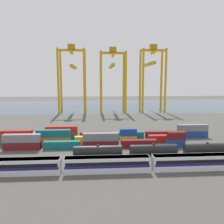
{
  "coord_description": "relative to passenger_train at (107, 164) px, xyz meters",
  "views": [
    {
      "loc": [
        -7.4,
        -78.05,
        22.76
      ],
      "look_at": [
        -0.3,
        22.69,
        8.73
      ],
      "focal_mm": 36.46,
      "sensor_mm": 36.0,
      "label": 1
    }
  ],
  "objects": [
    {
      "name": "ground_plane",
      "position": [
        4.76,
        63.63,
        -2.14
      ],
      "size": [
        420.0,
        420.0,
        0.0
      ],
      "primitive_type": "plane",
      "color": "#4C4944"
    },
    {
      "name": "harbour_water",
      "position": [
        4.76,
        154.11,
        -2.14
      ],
      "size": [
        400.0,
        110.0,
        0.01
      ],
      "primitive_type": "cube",
      "color": "#384C60",
      "rests_on": "ground_plane"
    },
    {
      "name": "passenger_train",
      "position": [
        0.0,
        0.0,
        0.0
      ],
      "size": [
        65.69,
        3.14,
        3.9
      ],
      "color": "silver",
      "rests_on": "ground_plane"
    },
    {
      "name": "freight_tank_row",
      "position": [
        22.49,
        9.86,
        -0.13
      ],
      "size": [
        63.62,
        2.83,
        4.29
      ],
      "color": "#232326",
      "rests_on": "ground_plane"
    },
    {
      "name": "shipping_container_0",
      "position": [
        -27.23,
        20.6,
        -0.84
      ],
      "size": [
        12.1,
        2.44,
        2.6
      ],
      "primitive_type": "cube",
      "color": "maroon",
      "rests_on": "ground_plane"
    },
    {
      "name": "shipping_container_1",
      "position": [
        -27.23,
        20.6,
        1.76
      ],
      "size": [
        12.1,
        2.44,
        2.6
      ],
      "primitive_type": "cube",
      "color": "slate",
      "rests_on": "shipping_container_0"
    },
    {
      "name": "shipping_container_2",
      "position": [
        -14.19,
        20.6,
        -0.84
      ],
      "size": [
        12.1,
        2.44,
        2.6
      ],
      "primitive_type": "cube",
      "color": "#146066",
      "rests_on": "ground_plane"
    },
    {
      "name": "shipping_container_3",
      "position": [
        -1.16,
        20.6,
        -0.84
      ],
      "size": [
        12.1,
        2.44,
        2.6
      ],
      "primitive_type": "cube",
      "color": "maroon",
      "rests_on": "ground_plane"
    },
    {
      "name": "shipping_container_4",
      "position": [
        -1.16,
        20.6,
        1.76
      ],
      "size": [
        12.1,
        2.44,
        2.6
      ],
      "primitive_type": "cube",
      "color": "slate",
      "rests_on": "shipping_container_3"
    },
    {
      "name": "shipping_container_5",
      "position": [
        11.88,
        20.6,
        -0.84
      ],
      "size": [
        12.1,
        2.44,
        2.6
      ],
      "primitive_type": "cube",
      "color": "maroon",
      "rests_on": "ground_plane"
    },
    {
      "name": "shipping_container_6",
      "position": [
        24.91,
        20.6,
        -0.84
      ],
      "size": [
        6.04,
        2.44,
        2.6
      ],
      "primitive_type": "cube",
      "color": "#1C4299",
      "rests_on": "ground_plane"
    },
    {
      "name": "shipping_container_7",
      "position": [
        24.91,
        20.6,
        1.76
      ],
      "size": [
        6.04,
        2.44,
        2.6
      ],
      "primitive_type": "cube",
      "color": "maroon",
      "rests_on": "shipping_container_6"
    },
    {
      "name": "shipping_container_8",
      "position": [
        -31.65,
        26.72,
        -0.84
      ],
      "size": [
        12.1,
        2.44,
        2.6
      ],
      "primitive_type": "cube",
      "color": "#197538",
      "rests_on": "ground_plane"
    },
    {
      "name": "shipping_container_9",
      "position": [
        -31.65,
        26.72,
        1.76
      ],
      "size": [
        12.1,
        2.44,
        2.6
      ],
      "primitive_type": "cube",
      "color": "#AD211C",
      "rests_on": "shipping_container_8"
    },
    {
      "name": "shipping_container_10",
      "position": [
        -18.07,
        26.72,
        -0.84
      ],
      "size": [
        12.1,
        2.44,
        2.6
      ],
      "primitive_type": "cube",
      "color": "orange",
      "rests_on": "ground_plane"
    },
    {
      "name": "shipping_container_11",
      "position": [
        -18.07,
        26.72,
        1.76
      ],
      "size": [
        12.1,
        2.44,
        2.6
      ],
      "primitive_type": "cube",
      "color": "#146066",
      "rests_on": "shipping_container_10"
    },
    {
      "name": "shipping_container_12",
      "position": [
        -4.48,
        26.72,
        -0.84
      ],
      "size": [
        12.1,
        2.44,
        2.6
      ],
      "primitive_type": "cube",
      "color": "gold",
      "rests_on": "ground_plane"
    },
    {
      "name": "shipping_container_13",
      "position": [
        9.1,
        26.72,
        -0.84
      ],
      "size": [
        6.04,
        2.44,
        2.6
      ],
      "primitive_type": "cube",
      "color": "gold",
      "rests_on": "ground_plane"
    },
    {
      "name": "shipping_container_14",
      "position": [
        9.1,
        26.72,
        1.76
      ],
      "size": [
        6.04,
        2.44,
        2.6
      ],
      "primitive_type": "cube",
      "color": "#1C4299",
      "rests_on": "shipping_container_13"
    },
    {
      "name": "shipping_container_15",
      "position": [
        22.69,
        26.72,
        -0.84
      ],
      "size": [
        12.1,
        2.44,
        2.6
      ],
      "primitive_type": "cube",
      "color": "#AD211C",
      "rests_on": "ground_plane"
    },
    {
      "name": "shipping_container_16",
      "position": [
        -29.14,
        32.84,
        -0.84
      ],
      "size": [
        12.1,
        2.44,
        2.6
      ],
      "primitive_type": "cube",
      "color": "gold",
      "rests_on": "ground_plane"
    },
    {
      "name": "shipping_container_17",
      "position": [
        -16.09,
        32.84,
        -0.84
      ],
      "size": [
        12.1,
        2.44,
        2.6
      ],
      "primitive_type": "cube",
      "color": "#146066",
      "rests_on": "ground_plane"
    },
    {
      "name": "shipping_container_18",
      "position": [
        -16.09,
        32.84,
        1.76
      ],
      "size": [
        12.1,
        2.44,
        2.6
      ],
      "primitive_type": "cube",
      "color": "#AD211C",
      "rests_on": "shipping_container_17"
    },
    {
      "name": "shipping_container_19",
      "position": [
        -3.05,
        32.84,
        -0.84
      ],
      "size": [
        12.1,
        2.44,
        2.6
      ],
      "primitive_type": "cube",
      "color": "maroon",
      "rests_on": "ground_plane"
    },
    {
      "name": "shipping_container_20",
      "position": [
        9.99,
        32.84,
        -0.84
      ],
      "size": [
        12.1,
        2.44,
        2.6
      ],
      "primitive_type": "cube",
      "color": "#146066",
      "rests_on": "ground_plane"
    },
    {
      "name": "shipping_container_21",
      "position": [
        23.04,
        32.84,
        -0.84
      ],
      "size": [
        12.1,
        2.44,
        2.6
      ],
      "primitive_type": "cube",
      "color": "maroon",
      "rests_on": "ground_plane"
    },
    {
      "name": "shipping_container_22",
      "position": [
        36.08,
        32.84,
        -0.84
      ],
      "size": [
        12.1,
        2.44,
        2.6
      ],
      "primitive_type": "cube",
      "color": "#1C4299",
      "rests_on": "ground_plane"
    },
    {
      "name": "shipping_container_23",
      "position": [
        36.08,
        32.84,
        1.76
      ],
      "size": [
        12.1,
        2.44,
        2.6
      ],
      "primitive_type": "cube",
      "color": "slate",
      "rests_on": "shipping_container_22"
    },
    {
      "name": "gantry_crane_west",
      "position": [
        -19.42,
        112.26,
        26.51
      ],
      "size": [
        19.22,
        35.87,
        47.72
      ],
      "color": "gold",
      "rests_on": "ground_plane"
    },
    {
      "name": "gantry_crane_central",
      "position": [
        9.53,
        112.78,
        26.08
      ],
      "size": [
        18.7,
        38.53,
        46.03
      ],
      "color": "gold",
      "rests_on": "ground_plane"
    },
    {
      "name": "gantry_crane_east",
      "position": [
        38.48,
        112.68,
        27.16
      ],
      "size": [
        17.76,
        37.7,
        48.16
      ],
      "color": "gold",
      "rests_on": "ground_plane"
    }
  ]
}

